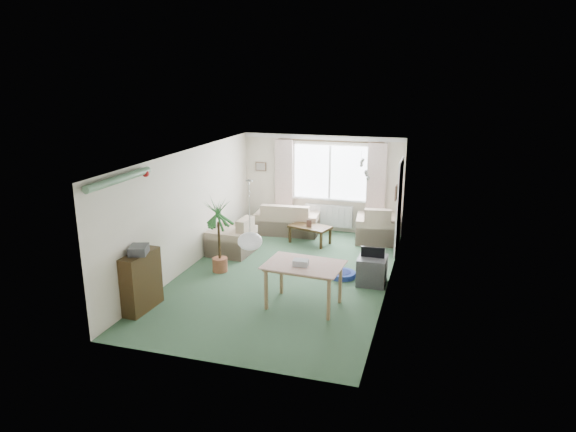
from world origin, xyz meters
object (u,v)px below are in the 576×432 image
(sofa, at_px, (288,218))
(armchair_corner, at_px, (378,223))
(pet_bed, at_px, (342,275))
(coffee_table, at_px, (310,235))
(dining_table, at_px, (304,286))
(armchair_left, at_px, (232,235))
(houseplant, at_px, (219,235))
(tv_cube, at_px, (372,270))
(bookshelf, at_px, (142,282))

(sofa, xyz_separation_m, armchair_corner, (2.22, -0.02, 0.05))
(sofa, distance_m, pet_bed, 3.09)
(sofa, xyz_separation_m, coffee_table, (0.73, -0.63, -0.17))
(coffee_table, xyz_separation_m, dining_table, (0.73, -3.29, 0.16))
(sofa, relative_size, armchair_left, 1.68)
(sofa, distance_m, armchair_corner, 2.22)
(houseplant, xyz_separation_m, tv_cube, (3.01, 0.25, -0.49))
(armchair_corner, distance_m, armchair_left, 3.45)
(bookshelf, distance_m, pet_bed, 3.80)
(armchair_corner, distance_m, tv_cube, 2.59)
(armchair_corner, bearing_deg, coffee_table, 16.05)
(sofa, height_order, houseplant, houseplant)
(bookshelf, relative_size, dining_table, 0.84)
(armchair_corner, bearing_deg, pet_bed, 75.40)
(armchair_corner, height_order, houseplant, houseplant)
(coffee_table, distance_m, tv_cube, 2.61)
(coffee_table, xyz_separation_m, bookshelf, (-1.83, -4.19, 0.29))
(dining_table, bearing_deg, tv_cube, 53.24)
(tv_cube, bearing_deg, dining_table, -126.45)
(armchair_corner, distance_m, dining_table, 3.96)
(tv_cube, bearing_deg, houseplant, -174.86)
(bookshelf, height_order, houseplant, houseplant)
(bookshelf, bearing_deg, sofa, 79.89)
(sofa, relative_size, houseplant, 1.02)
(armchair_left, relative_size, dining_table, 0.77)
(armchair_left, bearing_deg, pet_bed, 78.48)
(houseplant, distance_m, pet_bed, 2.54)
(armchair_left, relative_size, tv_cube, 1.59)
(armchair_left, xyz_separation_m, dining_table, (2.22, -2.14, -0.04))
(armchair_left, xyz_separation_m, tv_cube, (3.20, -0.83, -0.15))
(armchair_left, height_order, bookshelf, bookshelf)
(sofa, bearing_deg, pet_bed, 122.43)
(coffee_table, relative_size, dining_table, 0.79)
(bookshelf, bearing_deg, houseplant, 77.45)
(armchair_corner, xyz_separation_m, tv_cube, (0.22, -2.57, -0.17))
(armchair_left, distance_m, dining_table, 3.08)
(armchair_corner, relative_size, tv_cube, 1.69)
(dining_table, bearing_deg, coffee_table, 102.50)
(tv_cube, relative_size, pet_bed, 1.11)
(sofa, relative_size, coffee_table, 1.64)
(coffee_table, bearing_deg, sofa, 139.46)
(armchair_left, bearing_deg, tv_cube, 78.62)
(sofa, height_order, bookshelf, bookshelf)
(houseplant, bearing_deg, pet_bed, 9.41)
(coffee_table, height_order, tv_cube, tv_cube)
(houseplant, distance_m, tv_cube, 3.06)
(armchair_corner, bearing_deg, dining_table, 72.98)
(bookshelf, bearing_deg, armchair_left, 86.33)
(dining_table, bearing_deg, sofa, 110.48)
(armchair_left, height_order, pet_bed, armchair_left)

